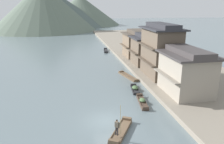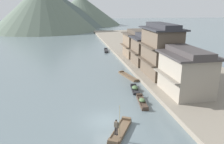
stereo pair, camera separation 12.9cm
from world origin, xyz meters
name	(u,v)px [view 1 (the left image)]	position (x,y,z in m)	size (l,w,h in m)	color
ground_plane	(106,121)	(0.00, 0.00, 0.00)	(400.00, 400.00, 0.00)	slate
riverbank_right	(152,55)	(16.60, 30.00, 0.31)	(18.00, 110.00, 0.62)	gray
boat_foreground_poled	(121,131)	(1.07, -2.53, 0.18)	(3.29, 4.61, 0.56)	brown
boatman_person	(117,125)	(0.43, -3.68, 1.57)	(0.51, 0.38, 3.04)	black
boat_moored_nearest	(135,89)	(5.70, 8.17, 0.25)	(1.52, 3.91, 0.68)	#232326
boat_moored_second	(106,51)	(6.18, 37.93, 0.15)	(1.65, 5.37, 0.47)	#232326
boat_moored_third	(142,102)	(5.32, 3.59, 0.24)	(1.39, 4.38, 0.68)	#423328
boat_moored_far	(128,76)	(6.32, 14.51, 0.13)	(2.36, 5.88, 0.40)	brown
house_waterfront_nearest	(186,72)	(11.67, 4.65, 3.62)	(6.28, 7.75, 6.14)	gray
house_waterfront_second	(161,51)	(11.33, 12.67, 4.92)	(5.60, 8.32, 8.74)	brown
house_waterfront_tall	(146,49)	(11.56, 20.52, 3.63)	(6.05, 6.44, 6.14)	brown
house_waterfront_narrow	(137,44)	(11.97, 27.66, 3.62)	(6.88, 6.91, 6.14)	#75604C
hill_far_west	(80,10)	(4.17, 129.21, 9.33)	(51.60, 51.60, 18.65)	#5B6B5B
hill_far_centre	(57,10)	(-10.17, 120.56, 9.66)	(59.15, 59.15, 19.32)	#4C5B56
hill_far_east	(43,7)	(-15.80, 97.74, 11.46)	(52.19, 52.19, 22.93)	#5B6B5B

